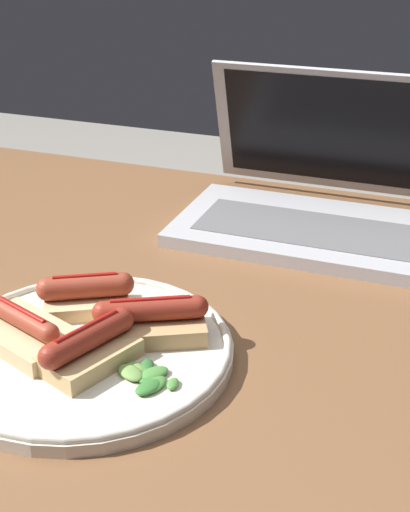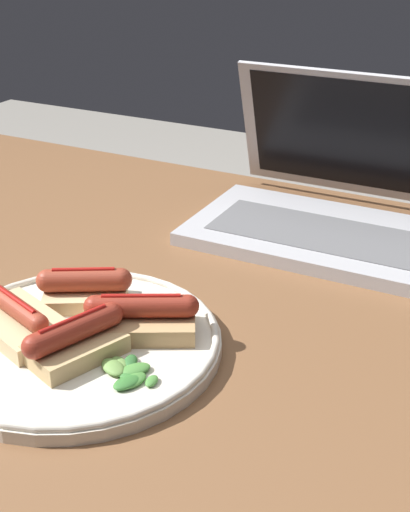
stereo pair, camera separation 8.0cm
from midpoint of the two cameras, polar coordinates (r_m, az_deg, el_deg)
desk at (r=0.90m, az=-3.79°, el=-7.17°), size 1.37×0.79×0.75m
laptop at (r=1.02m, az=6.82°, el=4.37°), size 0.37×0.28×0.21m
plate at (r=0.75m, az=-12.54°, el=-7.40°), size 0.30×0.30×0.02m
sausage_toast_left at (r=0.76m, az=-17.24°, el=-5.82°), size 0.13×0.10×0.04m
sausage_toast_middle at (r=0.80m, az=-12.35°, el=-3.11°), size 0.11×0.09×0.04m
sausage_toast_right at (r=0.71m, az=-12.56°, el=-7.28°), size 0.09×0.11×0.05m
sausage_toast_extra at (r=0.74m, az=-7.45°, el=-5.24°), size 0.13×0.11×0.05m
salad_pile at (r=0.68m, az=-8.14°, el=-9.65°), size 0.07×0.06×0.01m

